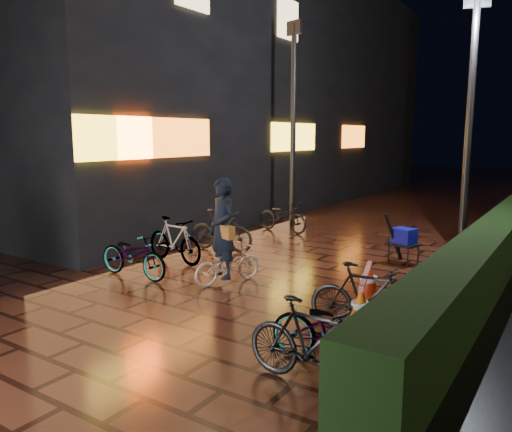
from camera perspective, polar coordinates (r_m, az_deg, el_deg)
The scene contains 9 objects.
ground at distance 7.70m, azimuth -6.29°, elevation -11.01°, with size 80.00×80.00×0.00m, color #381911.
storefront_block at distance 22.22m, azimuth -6.38°, elevation 13.92°, with size 12.09×22.00×9.00m.
lamp_post_hedge at distance 11.74m, azimuth 23.23°, elevation 10.62°, with size 0.53×0.24×5.62m.
lamp_post_sf at distance 14.81m, azimuth 4.28°, elevation 11.39°, with size 0.56×0.26×5.86m.
cyclist at distance 8.96m, azimuth -3.58°, elevation -3.34°, with size 0.94×1.41×1.92m.
traffic_barrier at distance 7.54m, azimuth 12.35°, elevation -8.86°, with size 0.83×1.70×0.69m.
cart_assembly at distance 10.78m, azimuth 16.46°, elevation -2.40°, with size 0.73×0.62×1.08m.
parked_bikes_storefront at distance 11.38m, azimuth -5.06°, elevation -1.98°, with size 1.85×6.17×0.96m.
parked_bikes_hedge at distance 6.11m, azimuth 9.70°, elevation -11.94°, with size 1.75×2.26×0.96m.
Camera 1 is at (4.66, -5.53, 2.65)m, focal length 35.00 mm.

